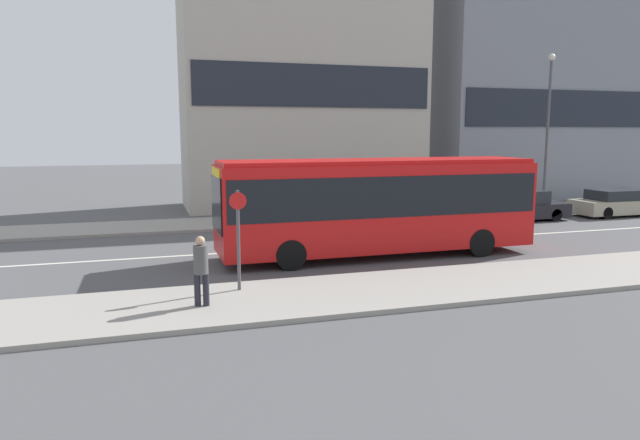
{
  "coord_description": "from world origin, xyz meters",
  "views": [
    {
      "loc": [
        -5.17,
        -19.72,
        4.18
      ],
      "look_at": [
        0.41,
        -1.64,
        1.28
      ],
      "focal_mm": 32.0,
      "sensor_mm": 36.0,
      "label": 1
    }
  ],
  "objects_px": {
    "city_bus": "(377,201)",
    "bus_stop_sign": "(238,232)",
    "parked_car_1": "(617,203)",
    "parked_car_0": "(520,206)",
    "pedestrian_near_stop": "(201,267)",
    "street_lamp": "(548,118)"
  },
  "relations": [
    {
      "from": "city_bus",
      "to": "pedestrian_near_stop",
      "type": "relative_size",
      "value": 6.45
    },
    {
      "from": "parked_car_1",
      "to": "pedestrian_near_stop",
      "type": "xyz_separation_m",
      "value": [
        -21.78,
        -9.78,
        0.45
      ]
    },
    {
      "from": "parked_car_0",
      "to": "bus_stop_sign",
      "type": "distance_m",
      "value": 17.41
    },
    {
      "from": "city_bus",
      "to": "pedestrian_near_stop",
      "type": "bearing_deg",
      "value": -149.27
    },
    {
      "from": "parked_car_0",
      "to": "bus_stop_sign",
      "type": "relative_size",
      "value": 1.72
    },
    {
      "from": "parked_car_0",
      "to": "parked_car_1",
      "type": "relative_size",
      "value": 0.96
    },
    {
      "from": "city_bus",
      "to": "bus_stop_sign",
      "type": "xyz_separation_m",
      "value": [
        -5.27,
        -3.39,
        -0.24
      ]
    },
    {
      "from": "pedestrian_near_stop",
      "to": "bus_stop_sign",
      "type": "height_order",
      "value": "bus_stop_sign"
    },
    {
      "from": "city_bus",
      "to": "parked_car_0",
      "type": "xyz_separation_m",
      "value": [
        9.75,
        5.37,
        -1.23
      ]
    },
    {
      "from": "parked_car_0",
      "to": "bus_stop_sign",
      "type": "height_order",
      "value": "bus_stop_sign"
    },
    {
      "from": "bus_stop_sign",
      "to": "parked_car_0",
      "type": "bearing_deg",
      "value": 30.26
    },
    {
      "from": "parked_car_0",
      "to": "bus_stop_sign",
      "type": "xyz_separation_m",
      "value": [
        -15.01,
        -8.76,
        0.99
      ]
    },
    {
      "from": "parked_car_1",
      "to": "street_lamp",
      "type": "height_order",
      "value": "street_lamp"
    },
    {
      "from": "parked_car_1",
      "to": "pedestrian_near_stop",
      "type": "bearing_deg",
      "value": -155.81
    },
    {
      "from": "parked_car_1",
      "to": "bus_stop_sign",
      "type": "bearing_deg",
      "value": -157.3
    },
    {
      "from": "city_bus",
      "to": "bus_stop_sign",
      "type": "bearing_deg",
      "value": -151.94
    },
    {
      "from": "parked_car_1",
      "to": "bus_stop_sign",
      "type": "xyz_separation_m",
      "value": [
        -20.71,
        -8.66,
        1.02
      ]
    },
    {
      "from": "pedestrian_near_stop",
      "to": "street_lamp",
      "type": "height_order",
      "value": "street_lamp"
    },
    {
      "from": "parked_car_0",
      "to": "pedestrian_near_stop",
      "type": "xyz_separation_m",
      "value": [
        -16.08,
        -9.88,
        0.41
      ]
    },
    {
      "from": "city_bus",
      "to": "parked_car_1",
      "type": "height_order",
      "value": "city_bus"
    },
    {
      "from": "parked_car_0",
      "to": "parked_car_1",
      "type": "xyz_separation_m",
      "value": [
        5.7,
        -0.09,
        -0.04
      ]
    },
    {
      "from": "city_bus",
      "to": "street_lamp",
      "type": "height_order",
      "value": "street_lamp"
    }
  ]
}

